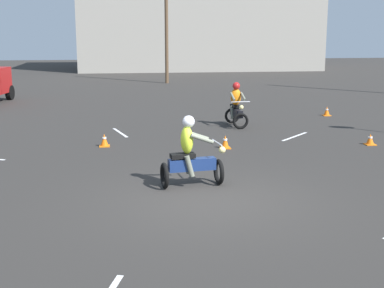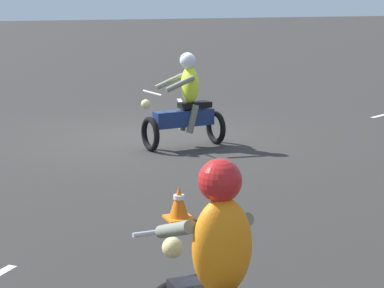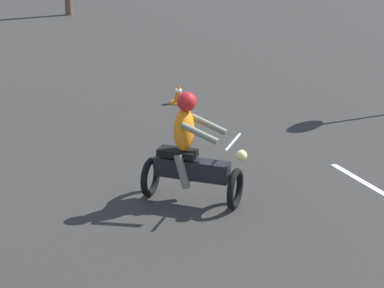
{
  "view_description": "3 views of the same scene",
  "coord_description": "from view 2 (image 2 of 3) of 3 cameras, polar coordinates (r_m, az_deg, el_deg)",
  "views": [
    {
      "loc": [
        -1.81,
        -10.72,
        3.5
      ],
      "look_at": [
        -0.2,
        1.09,
        1.0
      ],
      "focal_mm": 50.0,
      "sensor_mm": 36.0,
      "label": 1
    },
    {
      "loc": [
        4.37,
        13.1,
        2.67
      ],
      "look_at": [
        1.17,
        4.98,
        0.9
      ],
      "focal_mm": 70.0,
      "sensor_mm": 36.0,
      "label": 2
    },
    {
      "loc": [
        -6.71,
        5.3,
        4.63
      ],
      "look_at": [
        2.55,
        8.87,
        0.9
      ],
      "focal_mm": 70.0,
      "sensor_mm": 36.0,
      "label": 3
    }
  ],
  "objects": [
    {
      "name": "ground_plane",
      "position": [
        14.06,
        -2.98,
        0.52
      ],
      "size": [
        120.0,
        120.0,
        0.0
      ],
      "primitive_type": "plane",
      "color": "#2D2B28"
    },
    {
      "name": "lane_stripe_s",
      "position": [
        18.48,
        -0.86,
        3.19
      ],
      "size": [
        0.49,
        1.33,
        0.01
      ],
      "primitive_type": "cube",
      "rotation": [
        0.0,
        0.0,
        5.99
      ],
      "color": "silver",
      "rests_on": "ground"
    },
    {
      "name": "motorcycle_rider_foreground",
      "position": [
        13.01,
        -0.5,
        2.88
      ],
      "size": [
        1.55,
        0.81,
        1.66
      ],
      "rotation": [
        0.0,
        0.0,
        4.84
      ],
      "color": "black",
      "rests_on": "ground"
    },
    {
      "name": "traffic_cone_far_right",
      "position": [
        8.96,
        -1.01,
        -4.55
      ],
      "size": [
        0.32,
        0.32,
        0.41
      ],
      "color": "orange",
      "rests_on": "ground"
    }
  ]
}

